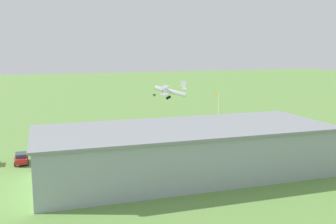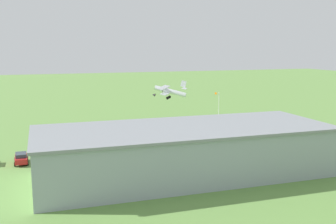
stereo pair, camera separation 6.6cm
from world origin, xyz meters
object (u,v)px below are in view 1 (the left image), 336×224
object	(u,v)px
hangar	(185,151)
person_watching_takeoff	(244,136)
windsock	(217,95)
biplane	(169,91)
person_at_fence_line	(40,146)
car_red	(21,158)

from	to	relation	value
hangar	person_watching_takeoff	world-z (taller)	hangar
person_watching_takeoff	windsock	xyz separation A→B (m)	(-6.36, -24.15, 4.79)
biplane	windsock	bearing A→B (deg)	-152.68
hangar	person_at_fence_line	xyz separation A→B (m)	(18.53, -19.42, -2.50)
biplane	person_at_fence_line	distance (m)	30.53
hangar	person_watching_takeoff	size ratio (longest dim) A/B	23.22
car_red	person_at_fence_line	world-z (taller)	person_at_fence_line
biplane	windsock	size ratio (longest dim) A/B	1.23
car_red	person_at_fence_line	bearing A→B (deg)	-113.69
hangar	person_watching_takeoff	distance (m)	23.52
person_watching_takeoff	person_at_fence_line	world-z (taller)	person_watching_takeoff
biplane	person_watching_takeoff	distance (m)	19.90
car_red	windsock	distance (m)	52.88
person_watching_takeoff	windsock	world-z (taller)	windsock
hangar	person_watching_takeoff	xyz separation A→B (m)	(-18.01, -14.92, -2.49)
car_red	person_at_fence_line	xyz separation A→B (m)	(-2.83, -6.46, 0.02)
hangar	person_at_fence_line	world-z (taller)	hangar
hangar	biplane	bearing A→B (deg)	-105.81
car_red	person_watching_takeoff	size ratio (longest dim) A/B	2.32
car_red	person_watching_takeoff	distance (m)	39.43
hangar	car_red	bearing A→B (deg)	-31.26
hangar	person_at_fence_line	distance (m)	26.96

